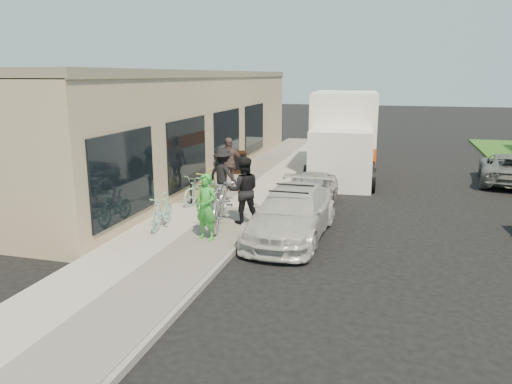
# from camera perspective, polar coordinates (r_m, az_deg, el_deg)

# --- Properties ---
(ground) EXTENTS (120.00, 120.00, 0.00)m
(ground) POSITION_cam_1_polar(r_m,az_deg,el_deg) (12.03, 0.19, -6.51)
(ground) COLOR black
(ground) RESTS_ON ground
(sidewalk) EXTENTS (3.00, 34.00, 0.15)m
(sidewalk) POSITION_cam_1_polar(r_m,az_deg,el_deg) (15.32, -4.04, -1.89)
(sidewalk) COLOR #ABA699
(sidewalk) RESTS_ON ground
(curb) EXTENTS (0.12, 34.00, 0.13)m
(curb) POSITION_cam_1_polar(r_m,az_deg,el_deg) (14.89, 1.59, -2.35)
(curb) COLOR gray
(curb) RESTS_ON ground
(storefront) EXTENTS (3.60, 20.00, 4.22)m
(storefront) POSITION_cam_1_polar(r_m,az_deg,el_deg) (20.72, -7.99, 7.74)
(storefront) COLOR tan
(storefront) RESTS_ON ground
(bike_rack) EXTENTS (0.26, 0.55, 0.82)m
(bike_rack) POSITION_cam_1_polar(r_m,az_deg,el_deg) (15.52, -6.74, 0.43)
(bike_rack) COLOR black
(bike_rack) RESTS_ON sidewalk
(sandwich_board) EXTENTS (0.71, 0.71, 0.91)m
(sandwich_board) POSITION_cam_1_polar(r_m,az_deg,el_deg) (20.18, -1.87, 3.40)
(sandwich_board) COLOR black
(sandwich_board) RESTS_ON sidewalk
(sedan_white) EXTENTS (1.92, 4.41, 1.30)m
(sedan_white) POSITION_cam_1_polar(r_m,az_deg,el_deg) (12.74, 4.13, -2.43)
(sedan_white) COLOR beige
(sedan_white) RESTS_ON ground
(sedan_silver) EXTENTS (1.58, 3.37, 1.11)m
(sedan_silver) POSITION_cam_1_polar(r_m,az_deg,el_deg) (15.62, 6.24, 0.18)
(sedan_silver) COLOR #A8A8AD
(sedan_silver) RESTS_ON ground
(moving_truck) EXTENTS (3.03, 7.01, 3.37)m
(moving_truck) POSITION_cam_1_polar(r_m,az_deg,el_deg) (21.18, 9.97, 6.07)
(moving_truck) COLOR white
(moving_truck) RESTS_ON ground
(far_car_gray) EXTENTS (2.39, 4.33, 1.15)m
(far_car_gray) POSITION_cam_1_polar(r_m,az_deg,el_deg) (21.33, 26.77, 2.40)
(far_car_gray) COLOR slate
(far_car_gray) RESTS_ON ground
(tandem_bike) EXTENTS (1.43, 2.68, 1.34)m
(tandem_bike) POSITION_cam_1_polar(r_m,az_deg,el_deg) (13.27, -4.08, -0.96)
(tandem_bike) COLOR #BBBBBD
(tandem_bike) RESTS_ON sidewalk
(woman_rider) EXTENTS (0.69, 0.55, 1.63)m
(woman_rider) POSITION_cam_1_polar(r_m,az_deg,el_deg) (12.08, -5.71, -1.70)
(woman_rider) COLOR green
(woman_rider) RESTS_ON sidewalk
(man_standing) EXTENTS (1.07, 0.95, 1.80)m
(man_standing) POSITION_cam_1_polar(r_m,az_deg,el_deg) (13.34, -1.43, 0.19)
(man_standing) COLOR black
(man_standing) RESTS_ON sidewalk
(cruiser_bike_a) EXTENTS (0.54, 1.50, 0.88)m
(cruiser_bike_a) POSITION_cam_1_polar(r_m,az_deg,el_deg) (13.29, -10.70, -2.14)
(cruiser_bike_a) COLOR #87C9B4
(cruiser_bike_a) RESTS_ON sidewalk
(cruiser_bike_b) EXTENTS (1.00, 1.83, 0.91)m
(cruiser_bike_b) POSITION_cam_1_polar(r_m,az_deg,el_deg) (15.67, -6.26, 0.40)
(cruiser_bike_b) COLOR #87C9B4
(cruiser_bike_b) RESTS_ON sidewalk
(cruiser_bike_c) EXTENTS (0.49, 1.57, 0.93)m
(cruiser_bike_c) POSITION_cam_1_polar(r_m,az_deg,el_deg) (16.19, -5.68, 0.88)
(cruiser_bike_c) COLOR yellow
(cruiser_bike_c) RESTS_ON sidewalk
(bystander_a) EXTENTS (1.21, 0.95, 1.65)m
(bystander_a) POSITION_cam_1_polar(r_m,az_deg,el_deg) (15.95, -3.81, 2.04)
(bystander_a) COLOR black
(bystander_a) RESTS_ON sidewalk
(bystander_b) EXTENTS (1.16, 0.90, 1.84)m
(bystander_b) POSITION_cam_1_polar(r_m,az_deg,el_deg) (17.22, -3.18, 3.21)
(bystander_b) COLOR brown
(bystander_b) RESTS_ON sidewalk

